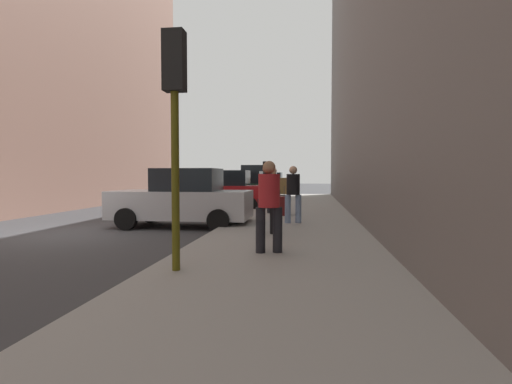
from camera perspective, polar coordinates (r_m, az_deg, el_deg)
name	(u,v)px	position (r m, az deg, el deg)	size (l,w,h in m)	color
ground_plane	(67,234)	(11.99, -25.38, -5.43)	(120.00, 120.00, 0.00)	#38383A
sidewalk	(289,236)	(10.06, 4.76, -6.25)	(4.00, 40.00, 0.15)	gray
parked_silver_sedan	(183,199)	(12.43, -10.39, -1.02)	(4.21, 2.08, 1.79)	#B7BABF
parked_red_hatchback	(224,191)	(18.06, -4.59, 0.11)	(4.22, 2.09, 1.79)	#B2191E
parked_dark_green_sedan	(242,188)	(22.78, -2.00, 0.62)	(4.23, 2.12, 1.79)	#193828
parked_bronze_suv	(255,183)	(27.96, -0.16, 1.35)	(4.66, 2.17, 2.25)	brown
parked_blue_sedan	(263,184)	(32.74, 1.01, 1.21)	(4.26, 2.18, 1.79)	navy
parked_gray_coupe	(270,182)	(38.57, 2.04, 1.41)	(4.26, 2.18, 1.79)	slate
fire_hydrant	(263,199)	(17.68, 1.06, -1.07)	(0.42, 0.22, 0.70)	red
traffic_light	(175,98)	(6.25, -11.52, 13.06)	(0.32, 0.32, 3.60)	#514C0F
pedestrian_in_tan_coat	(274,188)	(15.02, 2.53, 0.61)	(0.52, 0.46, 1.71)	black
pedestrian_in_jeans	(293,191)	(12.02, 5.33, 0.11)	(0.52, 0.47, 1.71)	#728CB2
pedestrian_in_red_jacket	(269,202)	(7.41, 1.88, -1.38)	(0.53, 0.48, 1.71)	black
pedestrian_with_fedora	(267,194)	(9.81, 1.63, -0.23)	(0.53, 0.48, 1.78)	black
rolling_suitcase	(284,206)	(14.30, 4.04, -1.96)	(0.44, 0.61, 1.04)	#591414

